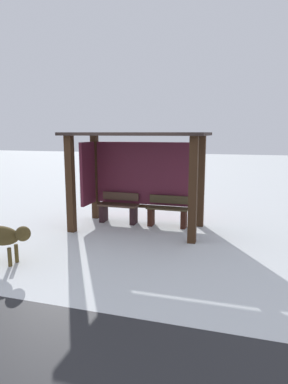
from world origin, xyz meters
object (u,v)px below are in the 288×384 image
object	(u,v)px
bench_left_inside	(119,209)
bench_center_inside	(167,213)
bus_shelter	(136,162)
dog	(3,236)

from	to	relation	value
bench_left_inside	bench_center_inside	bearing A→B (deg)	0.03
bus_shelter	bench_left_inside	size ratio (longest dim) A/B	3.17
bench_left_inside	bus_shelter	bearing A→B (deg)	-17.86
bench_center_inside	dog	bearing A→B (deg)	-125.54
bus_shelter	dog	bearing A→B (deg)	-116.54
bus_shelter	bench_left_inside	bearing A→B (deg)	162.14
bus_shelter	dog	world-z (taller)	bus_shelter
bus_shelter	bench_left_inside	xyz separation A→B (m)	(-0.54, 0.17, -1.26)
bus_shelter	dog	size ratio (longest dim) A/B	2.76
bus_shelter	bench_left_inside	world-z (taller)	bus_shelter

